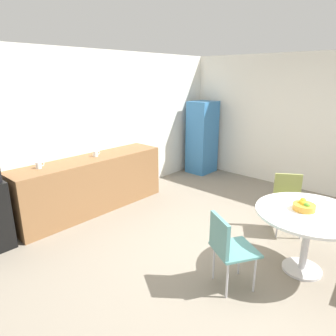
% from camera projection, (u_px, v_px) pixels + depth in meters
% --- Properties ---
extents(ground_plane, '(6.00, 6.00, 0.00)m').
position_uv_depth(ground_plane, '(246.00, 260.00, 3.72)').
color(ground_plane, gray).
extents(wall_back, '(6.00, 0.10, 2.60)m').
position_uv_depth(wall_back, '(96.00, 128.00, 5.26)').
color(wall_back, white).
rests_on(wall_back, ground_plane).
extents(wall_side_right, '(0.10, 6.00, 2.60)m').
position_uv_depth(wall_side_right, '(332.00, 126.00, 5.46)').
color(wall_side_right, white).
rests_on(wall_side_right, ground_plane).
extents(counter_block, '(2.58, 0.60, 0.90)m').
position_uv_depth(counter_block, '(92.00, 184.00, 5.01)').
color(counter_block, brown).
rests_on(counter_block, ground_plane).
extents(locker_cabinet, '(0.60, 0.50, 1.63)m').
position_uv_depth(locker_cabinet, '(202.00, 137.00, 6.92)').
color(locker_cabinet, '#3372B2').
rests_on(locker_cabinet, ground_plane).
extents(round_table, '(1.16, 1.16, 0.75)m').
position_uv_depth(round_table, '(309.00, 222.00, 3.35)').
color(round_table, silver).
rests_on(round_table, ground_plane).
extents(chair_teal, '(0.58, 0.58, 0.83)m').
position_uv_depth(chair_teal, '(227.00, 244.00, 3.10)').
color(chair_teal, silver).
rests_on(chair_teal, ground_plane).
extents(chair_olive, '(0.58, 0.58, 0.83)m').
position_uv_depth(chair_olive, '(288.00, 196.00, 4.32)').
color(chair_olive, silver).
rests_on(chair_olive, ground_plane).
extents(fruit_bowl, '(0.24, 0.24, 0.13)m').
position_uv_depth(fruit_bowl, '(304.00, 206.00, 3.34)').
color(fruit_bowl, gold).
rests_on(fruit_bowl, round_table).
extents(mug_white, '(0.13, 0.08, 0.09)m').
position_uv_depth(mug_white, '(39.00, 165.00, 4.33)').
color(mug_white, white).
rests_on(mug_white, counter_block).
extents(mug_green, '(0.13, 0.08, 0.09)m').
position_uv_depth(mug_green, '(96.00, 154.00, 4.96)').
color(mug_green, white).
rests_on(mug_green, counter_block).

